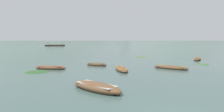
# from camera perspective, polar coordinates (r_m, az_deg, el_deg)

# --- Properties ---
(ground_plane) EXTENTS (6000.00, 6000.00, 0.00)m
(ground_plane) POSITION_cam_1_polar(r_m,az_deg,el_deg) (1506.76, -2.57, 4.99)
(ground_plane) COLOR #425B56
(mountain_1) EXTENTS (2205.87, 2205.87, 515.97)m
(mountain_1) POSITION_cam_1_polar(r_m,az_deg,el_deg) (2367.97, -24.32, 10.85)
(mountain_1) COLOR slate
(mountain_1) RESTS_ON ground
(mountain_2) EXTENTS (507.75, 507.75, 209.56)m
(mountain_2) POSITION_cam_1_polar(r_m,az_deg,el_deg) (2375.22, 3.28, 7.56)
(mountain_2) COLOR slate
(mountain_2) RESTS_ON ground
(mountain_3) EXTENTS (1402.83, 1402.83, 408.81)m
(mountain_3) POSITION_cam_1_polar(r_m,az_deg,el_deg) (2437.62, 19.62, 9.56)
(mountain_3) COLOR slate
(mountain_3) RESTS_ON ground
(rowboat_0) EXTENTS (4.07, 3.41, 0.54)m
(rowboat_0) POSITION_cam_1_polar(r_m,az_deg,el_deg) (22.93, 18.29, -3.49)
(rowboat_0) COLOR brown
(rowboat_0) RESTS_ON ground
(rowboat_1) EXTENTS (4.02, 1.76, 0.53)m
(rowboat_1) POSITION_cam_1_polar(r_m,az_deg,el_deg) (22.82, -19.05, -3.55)
(rowboat_1) COLOR brown
(rowboat_1) RESTS_ON ground
(rowboat_3) EXTENTS (3.15, 2.17, 0.52)m
(rowboat_3) POSITION_cam_1_polar(r_m,az_deg,el_deg) (24.59, -4.97, -2.69)
(rowboat_3) COLOR brown
(rowboat_3) RESTS_ON ground
(rowboat_4) EXTENTS (3.15, 4.06, 0.50)m
(rowboat_4) POSITION_cam_1_polar(r_m,az_deg,el_deg) (34.80, 25.64, -0.89)
(rowboat_4) COLOR brown
(rowboat_4) RESTS_ON ground
(rowboat_6) EXTENTS (4.22, 4.03, 0.67)m
(rowboat_6) POSITION_cam_1_polar(r_m,az_deg,el_deg) (12.76, -5.01, -9.85)
(rowboat_6) COLOR brown
(rowboat_6) RESTS_ON ground
(rowboat_7) EXTENTS (1.65, 3.88, 0.53)m
(rowboat_7) POSITION_cam_1_polar(r_m,az_deg,el_deg) (20.57, 3.02, -4.20)
(rowboat_7) COLOR brown
(rowboat_7) RESTS_ON ground
(ferry_0) EXTENTS (11.25, 5.32, 2.54)m
(ferry_0) POSITION_cam_1_polar(r_m,az_deg,el_deg) (110.69, -17.74, 3.30)
(ferry_0) COLOR #4C3323
(ferry_0) RESTS_ON ground
(weed_patch_0) EXTENTS (1.85, 1.79, 0.14)m
(weed_patch_0) POSITION_cam_1_polar(r_m,az_deg,el_deg) (37.23, 10.07, -0.35)
(weed_patch_0) COLOR #477033
(weed_patch_0) RESTS_ON ground
(weed_patch_2) EXTENTS (1.57, 2.02, 0.14)m
(weed_patch_2) POSITION_cam_1_polar(r_m,az_deg,el_deg) (28.74, 27.07, -2.43)
(weed_patch_2) COLOR #38662D
(weed_patch_2) RESTS_ON ground
(weed_patch_5) EXTENTS (3.25, 3.15, 0.14)m
(weed_patch_5) POSITION_cam_1_polar(r_m,az_deg,el_deg) (21.34, -22.84, -4.72)
(weed_patch_5) COLOR #2D5628
(weed_patch_5) RESTS_ON ground
(weed_patch_6) EXTENTS (3.64, 3.58, 0.14)m
(weed_patch_6) POSITION_cam_1_polar(r_m,az_deg,el_deg) (36.38, 8.97, -0.46)
(weed_patch_6) COLOR #477033
(weed_patch_6) RESTS_ON ground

